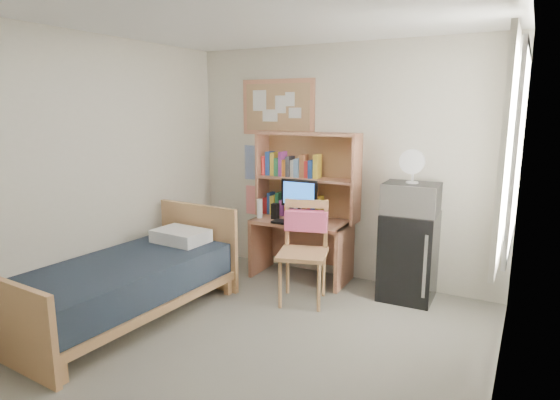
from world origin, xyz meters
The scene contains 25 objects.
floor centered at (0.00, 0.00, -0.01)m, with size 3.60×4.20×0.02m, color gray.
ceiling centered at (0.00, 0.00, 2.60)m, with size 3.60×4.20×0.02m, color white.
wall_back centered at (0.00, 2.10, 1.30)m, with size 3.60×0.04×2.60m, color silver.
wall_left centered at (-1.80, 0.00, 1.30)m, with size 0.04×4.20×2.60m, color silver.
wall_right centered at (1.80, 0.00, 1.30)m, with size 0.04×4.20×2.60m, color silver.
window_unit centered at (1.75, 1.20, 1.60)m, with size 0.10×1.40×1.70m, color white.
curtain_left centered at (1.72, 0.80, 1.60)m, with size 0.04×0.55×1.70m, color silver.
curtain_right centered at (1.72, 1.60, 1.60)m, with size 0.04×0.55×1.70m, color silver.
bulletin_board centered at (-0.78, 2.08, 1.92)m, with size 0.94×0.03×0.64m, color tan.
poster_wave centered at (-1.10, 2.09, 1.25)m, with size 0.30×0.01×0.42m, color #274C9C.
poster_japan centered at (-1.10, 2.09, 0.78)m, with size 0.28×0.01×0.36m, color red.
desk centered at (-0.32, 1.80, 0.34)m, with size 1.08×0.54×0.67m, color tan.
desk_chair centered at (-0.01, 1.20, 0.51)m, with size 0.51×0.51×1.02m, color tan.
mini_fridge centered at (0.88, 1.82, 0.44)m, with size 0.52×0.52×0.89m, color black.
bed centered at (-1.28, 0.08, 0.27)m, with size 0.99×1.99×0.55m, color #19212D.
hutch centered at (-0.33, 1.95, 1.16)m, with size 1.19×0.30×0.97m, color tan.
monitor centered at (-0.32, 1.74, 0.90)m, with size 0.42×0.03×0.45m, color black.
keyboard centered at (-0.32, 1.60, 0.69)m, with size 0.48×0.15×0.02m, color black.
speaker_left centered at (-0.62, 1.73, 0.76)m, with size 0.07×0.07×0.18m, color black.
speaker_right centered at (-0.02, 1.75, 0.75)m, with size 0.06×0.06×0.16m, color black.
water_bottle centered at (-0.80, 1.69, 0.78)m, with size 0.06×0.06×0.22m, color white.
hoodie centered at (-0.07, 1.39, 0.79)m, with size 0.43×0.13×0.21m, color #FF6192.
microwave centered at (0.88, 1.80, 1.04)m, with size 0.52×0.40×0.30m, color silver.
desk_fan centered at (0.88, 1.80, 1.34)m, with size 0.24×0.24×0.30m, color white.
pillow centered at (-1.24, 0.83, 0.61)m, with size 0.54×0.38×0.13m, color white.
Camera 1 is at (1.90, -2.78, 1.92)m, focal length 30.00 mm.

